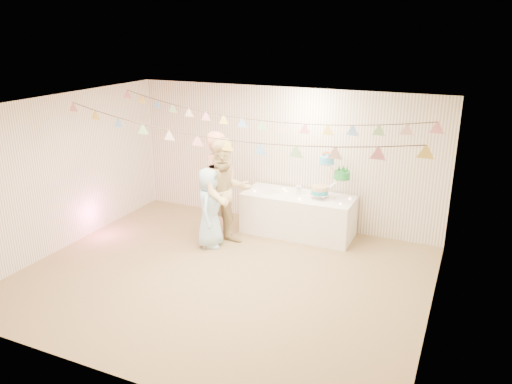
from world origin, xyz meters
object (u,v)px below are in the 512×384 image
at_px(person_adult_a, 220,186).
at_px(person_child, 210,207).
at_px(person_adult_b, 226,193).
at_px(cake_stand, 330,177).
at_px(table, 298,215).

bearing_deg(person_adult_a, person_child, -171.35).
bearing_deg(person_adult_a, person_adult_b, -128.55).
distance_m(person_adult_b, person_child, 0.37).
xyz_separation_m(cake_stand, person_adult_a, (-1.77, -0.74, -0.18)).
height_order(table, cake_stand, cake_stand).
distance_m(table, person_adult_b, 1.47).
relative_size(table, person_adult_a, 1.04).
height_order(cake_stand, person_adult_b, person_adult_b).
xyz_separation_m(person_adult_a, person_child, (0.01, -0.41, -0.27)).
xyz_separation_m(person_adult_b, person_child, (-0.23, -0.17, -0.24)).
height_order(cake_stand, person_adult_a, person_adult_a).
height_order(table, person_adult_b, person_adult_b).
height_order(table, person_adult_a, person_adult_a).
distance_m(cake_stand, person_adult_b, 1.83).
distance_m(cake_stand, person_child, 2.15).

